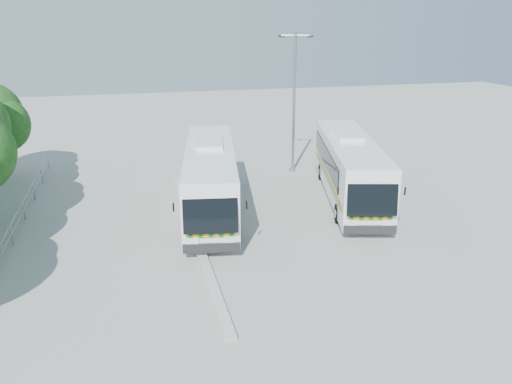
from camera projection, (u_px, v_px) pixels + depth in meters
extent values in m
plane|color=#989893|center=(255.00, 250.00, 21.09)|extent=(100.00, 100.00, 0.00)
cube|color=#B2B2AD|center=(195.00, 235.00, 22.36)|extent=(0.40, 16.00, 0.15)
cylinder|color=gray|center=(14.00, 217.00, 22.08)|extent=(0.06, 22.00, 0.06)
cylinder|color=gray|center=(16.00, 225.00, 22.21)|extent=(0.06, 22.00, 0.06)
cylinder|color=gray|center=(46.00, 166.00, 31.38)|extent=(0.06, 0.06, 1.00)
sphere|color=#1D3A10|center=(1.00, 125.00, 28.85)|extent=(3.28, 3.28, 3.28)
cube|color=white|center=(210.00, 176.00, 25.02)|extent=(4.18, 11.56, 2.88)
cube|color=black|center=(210.00, 210.00, 19.55)|extent=(2.21, 0.78, 1.83)
cube|color=black|center=(186.00, 167.00, 25.34)|extent=(1.53, 8.95, 1.04)
cube|color=black|center=(234.00, 166.00, 25.54)|extent=(1.53, 8.95, 1.04)
cube|color=#0C5913|center=(186.00, 189.00, 24.83)|extent=(1.63, 9.69, 0.26)
cylinder|color=black|center=(187.00, 230.00, 21.89)|extent=(0.43, 0.98, 0.94)
cylinder|color=black|center=(236.00, 228.00, 22.07)|extent=(0.43, 0.98, 0.94)
cylinder|color=black|center=(192.00, 182.00, 28.38)|extent=(0.43, 0.98, 0.94)
cylinder|color=black|center=(230.00, 181.00, 28.56)|extent=(0.43, 0.98, 0.94)
cube|color=white|center=(349.00, 166.00, 26.78)|extent=(5.17, 11.55, 2.88)
cube|color=black|center=(373.00, 195.00, 21.29)|extent=(2.21, 0.97, 1.83)
cube|color=black|center=(326.00, 157.00, 27.21)|extent=(2.36, 8.77, 1.04)
cube|color=black|center=(370.00, 157.00, 27.19)|extent=(2.36, 8.77, 1.04)
cube|color=#124D0B|center=(327.00, 177.00, 26.70)|extent=(2.53, 9.50, 0.26)
cylinder|color=black|center=(338.00, 214.00, 23.73)|extent=(0.51, 0.98, 0.94)
cylinder|color=black|center=(383.00, 214.00, 23.72)|extent=(0.51, 0.98, 0.94)
cylinder|color=black|center=(321.00, 172.00, 30.24)|extent=(0.51, 0.98, 0.94)
cylinder|color=black|center=(356.00, 172.00, 30.23)|extent=(0.51, 0.98, 0.94)
cylinder|color=#93969B|center=(294.00, 104.00, 30.67)|extent=(0.22, 0.22, 8.56)
cylinder|color=#93969B|center=(296.00, 35.00, 29.35)|extent=(1.64, 0.65, 0.09)
cube|color=black|center=(281.00, 36.00, 29.44)|extent=(0.42, 0.31, 0.13)
cube|color=black|center=(310.00, 36.00, 29.29)|extent=(0.42, 0.31, 0.13)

